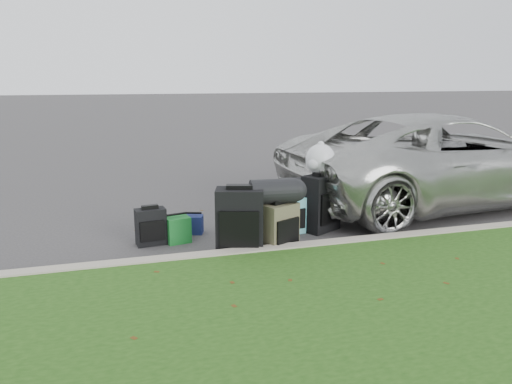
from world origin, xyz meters
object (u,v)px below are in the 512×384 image
object	(u,v)px
suitcase_large_black_right	(321,203)
suv	(444,159)
suitcase_small_black	(151,227)
suitcase_large_black_left	(240,222)
tote_green	(178,230)
tote_navy	(194,225)
suitcase_olive	(279,227)
suitcase_teal	(292,215)

from	to	relation	value
suitcase_large_black_right	suv	bearing A→B (deg)	-11.03
suitcase_small_black	suitcase_large_black_left	distance (m)	1.24
suitcase_small_black	suitcase_large_black_left	world-z (taller)	suitcase_large_black_left
tote_green	tote_navy	xyz separation A→B (m)	(0.27, 0.32, -0.04)
suitcase_small_black	tote_green	bearing A→B (deg)	-7.39
suitcase_small_black	suitcase_olive	distance (m)	1.68
suitcase_teal	tote_navy	bearing A→B (deg)	155.71
suv	tote_navy	xyz separation A→B (m)	(-4.38, -0.49, -0.65)
tote_green	tote_navy	bearing A→B (deg)	36.81
suv	suitcase_small_black	xyz separation A→B (m)	(-5.00, -0.80, -0.53)
suv	suitcase_large_black_left	xyz separation A→B (m)	(-3.97, -1.48, -0.36)
suitcase_large_black_left	suv	bearing A→B (deg)	36.89
suitcase_large_black_left	suitcase_olive	xyz separation A→B (m)	(0.51, -0.01, -0.11)
tote_navy	suv	bearing A→B (deg)	25.42
suitcase_olive	suitcase_teal	world-z (taller)	suitcase_olive
tote_navy	suitcase_teal	bearing A→B (deg)	3.73
suitcase_teal	tote_navy	world-z (taller)	suitcase_teal
suitcase_olive	suitcase_large_black_right	bearing A→B (deg)	12.48
suitcase_small_black	tote_navy	world-z (taller)	suitcase_small_black
suitcase_large_black_right	tote_green	distance (m)	2.05
suv	tote_green	bearing A→B (deg)	94.56
suitcase_small_black	suitcase_large_black_left	bearing A→B (deg)	-40.22
suitcase_olive	suv	bearing A→B (deg)	-1.95
suitcase_large_black_left	tote_navy	bearing A→B (deg)	128.83
suv	suitcase_olive	size ratio (longest dim) A/B	9.12
suv	suitcase_small_black	bearing A→B (deg)	93.85
suv	suitcase_olive	xyz separation A→B (m)	(-3.46, -1.50, -0.47)
suitcase_large_black_right	suitcase_small_black	bearing A→B (deg)	150.35
suitcase_teal	suitcase_large_black_right	xyz separation A→B (m)	(0.45, 0.01, 0.14)
tote_green	suitcase_teal	bearing A→B (deg)	-14.07
suitcase_small_black	suitcase_teal	xyz separation A→B (m)	(1.94, -0.05, 0.02)
suitcase_teal	suitcase_small_black	bearing A→B (deg)	169.56
suitcase_small_black	suitcase_large_black_right	bearing A→B (deg)	-7.59
suitcase_large_black_left	suitcase_teal	xyz separation A→B (m)	(0.91, 0.63, -0.16)
suitcase_olive	suitcase_large_black_right	size ratio (longest dim) A/B	0.76
suitcase_large_black_left	suitcase_large_black_right	bearing A→B (deg)	41.76
suitcase_teal	suitcase_large_black_right	distance (m)	0.47
suitcase_large_black_left	suitcase_teal	size ratio (longest dim) A/B	1.62
suv	suitcase_teal	distance (m)	3.22
suitcase_large_black_left	tote_green	distance (m)	0.99
suv	suitcase_large_black_left	distance (m)	4.26
suitcase_teal	tote_green	distance (m)	1.59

